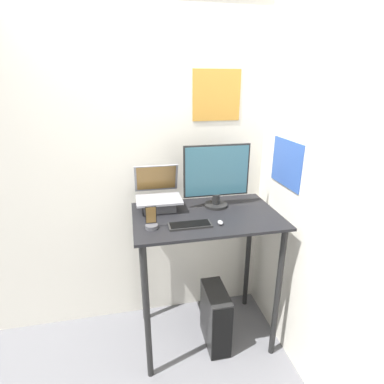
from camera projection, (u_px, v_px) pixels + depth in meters
ground_plane at (215, 368)px, 2.20m from camera, size 12.00×12.00×0.00m
wall_back at (194, 171)px, 2.45m from camera, size 6.00×0.06×2.60m
wall_side_right at (313, 198)px, 1.88m from camera, size 0.06×6.00×2.60m
desk at (206, 240)px, 2.21m from camera, size 1.04×0.67×1.09m
laptop at (159, 198)px, 2.22m from camera, size 0.33×0.32×0.31m
monitor at (217, 177)px, 2.21m from camera, size 0.50×0.18×0.47m
keyboard at (190, 225)px, 1.96m from camera, size 0.28×0.11×0.02m
mouse at (220, 222)px, 1.99m from camera, size 0.03×0.06×0.03m
cell_phone at (151, 223)px, 1.92m from camera, size 0.08×0.08×0.15m
computer_tower at (216, 317)px, 2.36m from camera, size 0.16×0.37×0.49m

